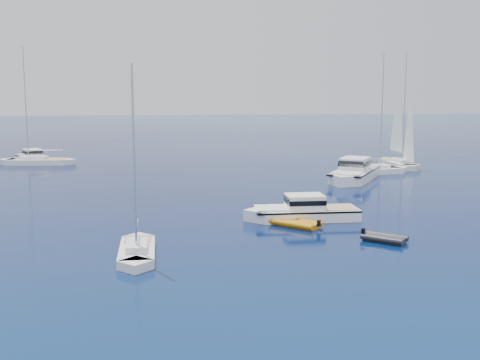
% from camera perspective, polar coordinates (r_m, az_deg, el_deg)
% --- Properties ---
extents(ground, '(400.00, 400.00, 0.00)m').
position_cam_1_polar(ground, '(27.87, 4.44, -13.37)').
color(ground, navy).
rests_on(ground, ground).
extents(motor_cruiser_centre, '(9.92, 3.24, 2.59)m').
position_cam_1_polar(motor_cruiser_centre, '(48.49, 5.88, -3.74)').
color(motor_cruiser_centre, white).
rests_on(motor_cruiser_centre, ground).
extents(motor_cruiser_distant, '(9.41, 12.60, 3.24)m').
position_cam_1_polar(motor_cruiser_distant, '(69.70, 10.69, -0.00)').
color(motor_cruiser_distant, white).
rests_on(motor_cruiser_distant, ground).
extents(motor_cruiser_horizon, '(6.95, 8.89, 2.31)m').
position_cam_1_polar(motor_cruiser_horizon, '(89.79, -18.90, 1.63)').
color(motor_cruiser_horizon, white).
rests_on(motor_cruiser_horizon, ground).
extents(sailboat_fore, '(2.48, 8.46, 12.33)m').
position_cam_1_polar(sailboat_fore, '(38.72, -9.68, -7.06)').
color(sailboat_fore, silver).
rests_on(sailboat_fore, ground).
extents(sailboat_centre, '(10.58, 4.99, 15.05)m').
position_cam_1_polar(sailboat_centre, '(75.15, 12.39, 0.58)').
color(sailboat_centre, white).
rests_on(sailboat_centre, ground).
extents(sailboat_sails_r, '(3.38, 10.58, 15.32)m').
position_cam_1_polar(sailboat_sails_r, '(82.76, 14.74, 1.24)').
color(sailboat_sails_r, silver).
rests_on(sailboat_sails_r, ground).
extents(sailboat_far_l, '(11.37, 4.02, 16.37)m').
position_cam_1_polar(sailboat_far_l, '(86.76, -18.60, 1.41)').
color(sailboat_far_l, white).
rests_on(sailboat_far_l, ground).
extents(tender_yellow, '(4.43, 4.34, 0.95)m').
position_cam_1_polar(tender_yellow, '(46.21, 5.27, -4.36)').
color(tender_yellow, orange).
rests_on(tender_yellow, ground).
extents(tender_grey_near, '(3.49, 3.32, 0.95)m').
position_cam_1_polar(tender_grey_near, '(42.67, 13.45, -5.69)').
color(tender_grey_near, black).
rests_on(tender_grey_near, ground).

